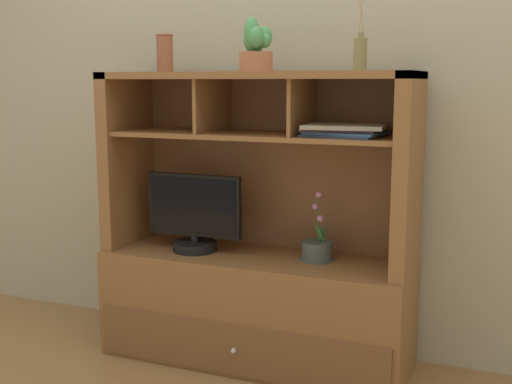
# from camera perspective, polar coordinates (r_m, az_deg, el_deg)

# --- Properties ---
(floor_plane) EXTENTS (6.00, 6.00, 0.02)m
(floor_plane) POSITION_cam_1_polar(r_m,az_deg,el_deg) (3.03, 0.00, -14.51)
(floor_plane) COLOR #996C43
(floor_plane) RESTS_ON ground
(back_wall) EXTENTS (6.00, 0.02, 2.80)m
(back_wall) POSITION_cam_1_polar(r_m,az_deg,el_deg) (3.01, 1.91, 12.85)
(back_wall) COLOR #B0A88D
(back_wall) RESTS_ON ground
(media_console) EXTENTS (1.36, 0.48, 1.27)m
(media_console) POSITION_cam_1_polar(r_m,az_deg,el_deg) (2.90, 0.06, -7.01)
(media_console) COLOR brown
(media_console) RESTS_ON ground
(tv_monitor) EXTENTS (0.45, 0.20, 0.35)m
(tv_monitor) POSITION_cam_1_polar(r_m,az_deg,el_deg) (2.92, -5.45, -2.19)
(tv_monitor) COLOR black
(tv_monitor) RESTS_ON media_console
(potted_orchid) EXTENTS (0.15, 0.15, 0.30)m
(potted_orchid) POSITION_cam_1_polar(r_m,az_deg,el_deg) (2.79, 5.40, -5.03)
(potted_orchid) COLOR #4A5250
(potted_orchid) RESTS_ON media_console
(magazine_stack_left) EXTENTS (0.34, 0.31, 0.05)m
(magazine_stack_left) POSITION_cam_1_polar(r_m,az_deg,el_deg) (2.63, 7.83, 5.42)
(magazine_stack_left) COLOR #293345
(magazine_stack_left) RESTS_ON media_console
(diffuser_bottle) EXTENTS (0.05, 0.05, 0.33)m
(diffuser_bottle) POSITION_cam_1_polar(r_m,az_deg,el_deg) (2.64, 9.15, 11.95)
(diffuser_bottle) COLOR olive
(diffuser_bottle) RESTS_ON media_console
(potted_succulent) EXTENTS (0.16, 0.16, 0.22)m
(potted_succulent) POSITION_cam_1_polar(r_m,az_deg,el_deg) (2.77, -0.00, 12.44)
(potted_succulent) COLOR #B86B48
(potted_succulent) RESTS_ON media_console
(ceramic_vase) EXTENTS (0.08, 0.08, 0.17)m
(ceramic_vase) POSITION_cam_1_polar(r_m,az_deg,el_deg) (2.97, -8.02, 12.00)
(ceramic_vase) COLOR #945239
(ceramic_vase) RESTS_ON media_console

